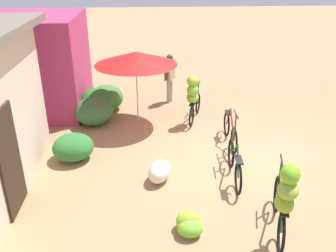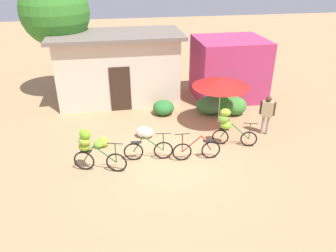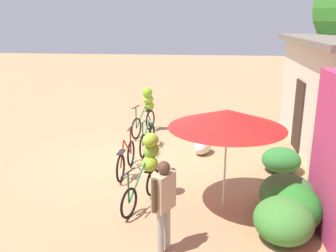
% 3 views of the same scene
% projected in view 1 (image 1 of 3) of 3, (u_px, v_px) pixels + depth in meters
% --- Properties ---
extents(ground_plane, '(60.00, 60.00, 0.00)m').
position_uv_depth(ground_plane, '(232.00, 159.00, 8.49)').
color(ground_plane, '#AA8157').
extents(shop_pink, '(3.20, 2.80, 2.83)m').
position_uv_depth(shop_pink, '(36.00, 63.00, 10.95)').
color(shop_pink, '#B23462').
rests_on(shop_pink, ground).
extents(hedge_bush_front_left, '(0.93, 0.95, 0.61)m').
position_uv_depth(hedge_bush_front_left, '(73.00, 147.00, 8.40)').
color(hedge_bush_front_left, '#2D7330').
rests_on(hedge_bush_front_left, ground).
extents(hedge_bush_front_right, '(1.28, 1.10, 0.74)m').
position_uv_depth(hedge_bush_front_right, '(94.00, 111.00, 10.25)').
color(hedge_bush_front_right, '#386C36').
rests_on(hedge_bush_front_right, ground).
extents(hedge_bush_mid, '(1.12, 1.00, 0.83)m').
position_uv_depth(hedge_bush_mid, '(97.00, 102.00, 10.76)').
color(hedge_bush_mid, '#267D26').
rests_on(hedge_bush_mid, ground).
extents(hedge_bush_by_door, '(1.05, 1.02, 0.78)m').
position_uv_depth(hedge_bush_by_door, '(107.00, 98.00, 11.18)').
color(hedge_bush_by_door, '#3D8434').
rests_on(hedge_bush_by_door, ground).
extents(market_umbrella, '(2.24, 2.24, 2.04)m').
position_uv_depth(market_umbrella, '(136.00, 58.00, 9.67)').
color(market_umbrella, beige).
rests_on(market_umbrella, ground).
extents(bicycle_leftmost, '(1.69, 0.60, 1.49)m').
position_uv_depth(bicycle_leftmost, '(285.00, 196.00, 5.72)').
color(bicycle_leftmost, black).
rests_on(bicycle_leftmost, ground).
extents(bicycle_near_pile, '(1.67, 0.22, 0.99)m').
position_uv_depth(bicycle_near_pile, '(234.00, 164.00, 7.61)').
color(bicycle_near_pile, black).
rests_on(bicycle_near_pile, ground).
extents(bicycle_center_loaded, '(1.65, 0.15, 1.03)m').
position_uv_depth(bicycle_center_loaded, '(230.00, 131.00, 9.07)').
color(bicycle_center_loaded, black).
rests_on(bicycle_center_loaded, ground).
extents(bicycle_by_shop, '(1.55, 0.64, 1.44)m').
position_uv_depth(bicycle_by_shop, '(193.00, 95.00, 10.02)').
color(bicycle_by_shop, black).
rests_on(bicycle_by_shop, ground).
extents(banana_pile_on_ground, '(0.58, 0.50, 0.35)m').
position_uv_depth(banana_pile_on_ground, '(189.00, 224.00, 6.17)').
color(banana_pile_on_ground, '#93C330').
rests_on(banana_pile_on_ground, ground).
extents(produce_sack, '(0.81, 0.67, 0.44)m').
position_uv_depth(produce_sack, '(160.00, 171.00, 7.61)').
color(produce_sack, silver).
rests_on(produce_sack, ground).
extents(person_vendor, '(0.52, 0.37, 1.58)m').
position_uv_depth(person_vendor, '(170.00, 74.00, 11.52)').
color(person_vendor, gray).
rests_on(person_vendor, ground).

